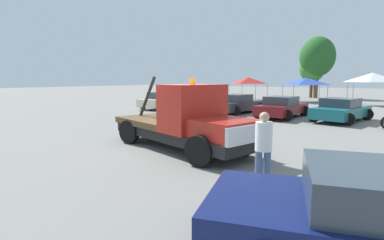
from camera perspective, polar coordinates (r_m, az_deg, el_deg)
The scene contains 13 objects.
ground_plane at distance 10.53m, azimuth -2.21°, elevation -5.45°, with size 160.00×160.00×0.00m, color gray.
tow_truck at distance 10.06m, azimuth -0.92°, elevation -0.56°, with size 6.32×3.24×2.51m.
person_near_truck at distance 6.90m, azimuth 13.47°, elevation -4.43°, with size 0.38×0.38×1.70m.
parked_car_cream at distance 24.75m, azimuth -5.48°, elevation 3.71°, with size 2.68×4.84×1.34m.
parked_car_skyblue at distance 23.44m, azimuth 1.79°, elevation 3.52°, with size 2.89×4.55×1.34m.
parked_car_charcoal at distance 21.49m, azimuth 8.62°, elevation 3.04°, with size 2.79×4.69×1.34m.
parked_car_maroon at distance 19.62m, azimuth 16.76°, elevation 2.34°, with size 2.53×4.58×1.34m.
parked_car_teal at distance 19.13m, azimuth 26.55°, elevation 1.71°, with size 2.97×4.84×1.34m.
canopy_tent_red at distance 35.32m, azimuth 10.72°, elevation 7.40°, with size 3.33×3.33×2.59m.
canopy_tent_blue at distance 33.77m, azimuth 20.86°, elevation 6.89°, with size 3.67×3.67×2.51m.
canopy_tent_white at distance 31.77m, azimuth 31.16°, elevation 6.95°, with size 3.51×3.51×2.96m.
tree_left at distance 41.78m, azimuth 21.91°, elevation 9.17°, with size 3.16×3.16×5.64m.
tree_center at distance 41.35m, azimuth 22.77°, elevation 11.01°, with size 4.28×4.28×7.65m.
Camera 1 is at (6.37, -8.02, 2.42)m, focal length 28.00 mm.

